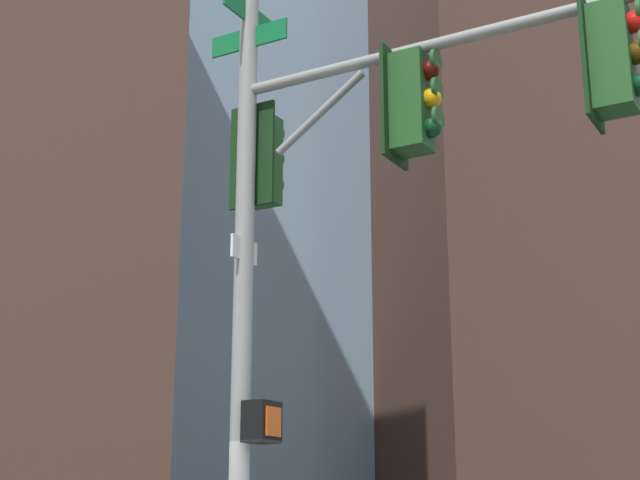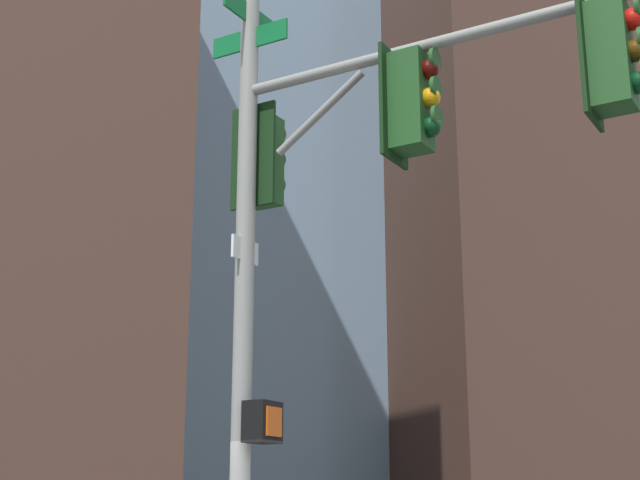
{
  "view_description": "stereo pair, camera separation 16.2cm",
  "coord_description": "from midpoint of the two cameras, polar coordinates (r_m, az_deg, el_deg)",
  "views": [
    {
      "loc": [
        -2.96,
        -9.5,
        1.85
      ],
      "look_at": [
        0.31,
        -1.06,
        4.42
      ],
      "focal_mm": 53.54,
      "sensor_mm": 36.0,
      "label": 1
    },
    {
      "loc": [
        -2.81,
        -9.55,
        1.85
      ],
      "look_at": [
        0.31,
        -1.06,
        4.42
      ],
      "focal_mm": 53.54,
      "sensor_mm": 36.0,
      "label": 2
    }
  ],
  "objects": [
    {
      "name": "building_brick_midblock",
      "position": [
        61.32,
        11.55,
        1.36
      ],
      "size": [
        16.18,
        15.59,
        39.38
      ],
      "primitive_type": "cube",
      "color": "#4C3328",
      "rests_on": "ground_plane"
    },
    {
      "name": "signal_pole_assembly",
      "position": [
        9.45,
        2.53,
        3.39
      ],
      "size": [
        3.61,
        4.36,
        7.41
      ],
      "rotation": [
        0.0,
        0.0,
        5.4
      ],
      "color": "gray",
      "rests_on": "ground_plane"
    }
  ]
}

